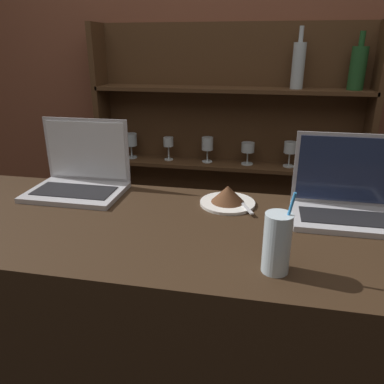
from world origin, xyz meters
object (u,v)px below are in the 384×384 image
object	(u,v)px
laptop_near	(80,176)
water_glass	(277,243)
laptop_far	(344,198)
cake_plate	(228,197)

from	to	relation	value
laptop_near	water_glass	world-z (taller)	laptop_near
laptop_near	laptop_far	xyz separation A→B (m)	(0.92, -0.05, 0.00)
laptop_near	water_glass	xyz separation A→B (m)	(0.71, -0.41, 0.02)
water_glass	laptop_near	bearing A→B (deg)	149.86
laptop_far	cake_plate	size ratio (longest dim) A/B	1.66
laptop_far	water_glass	bearing A→B (deg)	-120.69
cake_plate	water_glass	bearing A→B (deg)	-68.10
laptop_near	cake_plate	bearing A→B (deg)	-2.79
laptop_near	laptop_far	distance (m)	0.92
laptop_near	water_glass	bearing A→B (deg)	-30.14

